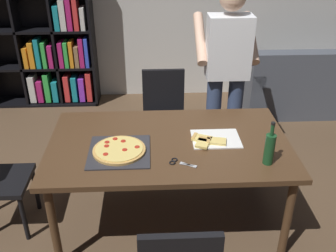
% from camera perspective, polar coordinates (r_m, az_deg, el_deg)
% --- Properties ---
extents(ground_plane, '(12.00, 12.00, 0.00)m').
position_cam_1_polar(ground_plane, '(3.34, 0.13, -13.35)').
color(ground_plane, brown).
extents(dining_table, '(1.79, 1.04, 0.75)m').
position_cam_1_polar(dining_table, '(2.93, 0.14, -3.39)').
color(dining_table, '#4C331E').
rests_on(dining_table, ground_plane).
extents(chair_far_side, '(0.42, 0.42, 0.90)m').
position_cam_1_polar(chair_far_side, '(3.89, -0.61, 2.41)').
color(chair_far_side, black).
rests_on(chair_far_side, ground_plane).
extents(couch, '(1.70, 0.86, 0.85)m').
position_cam_1_polar(couch, '(5.27, 20.17, 5.45)').
color(couch, '#4C515B').
rests_on(couch, ground_plane).
extents(bookshelf, '(1.40, 0.35, 1.95)m').
position_cam_1_polar(bookshelf, '(5.20, -18.22, 13.04)').
color(bookshelf, black).
rests_on(bookshelf, ground_plane).
extents(person_serving_pizza, '(0.55, 0.54, 1.75)m').
position_cam_1_polar(person_serving_pizza, '(3.56, 8.63, 8.01)').
color(person_serving_pizza, '#38476B').
rests_on(person_serving_pizza, ground_plane).
extents(pepperoni_pizza_on_tray, '(0.44, 0.44, 0.04)m').
position_cam_1_polar(pepperoni_pizza_on_tray, '(2.78, -7.20, -3.60)').
color(pepperoni_pizza_on_tray, '#2D2D33').
rests_on(pepperoni_pizza_on_tray, dining_table).
extents(pizza_slices_on_towel, '(0.37, 0.30, 0.03)m').
position_cam_1_polar(pizza_slices_on_towel, '(2.91, 6.44, -1.99)').
color(pizza_slices_on_towel, white).
rests_on(pizza_slices_on_towel, dining_table).
extents(wine_bottle, '(0.07, 0.07, 0.32)m').
position_cam_1_polar(wine_bottle, '(2.68, 14.73, -3.18)').
color(wine_bottle, '#194723').
rests_on(wine_bottle, dining_table).
extents(kitchen_scissors, '(0.20, 0.13, 0.01)m').
position_cam_1_polar(kitchen_scissors, '(2.65, 1.58, -5.39)').
color(kitchen_scissors, silver).
rests_on(kitchen_scissors, dining_table).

